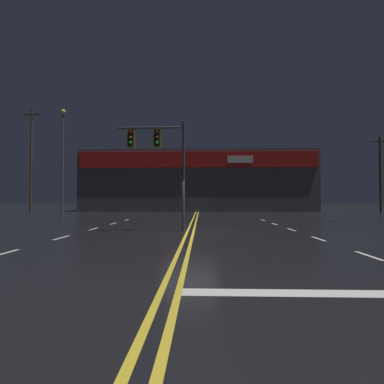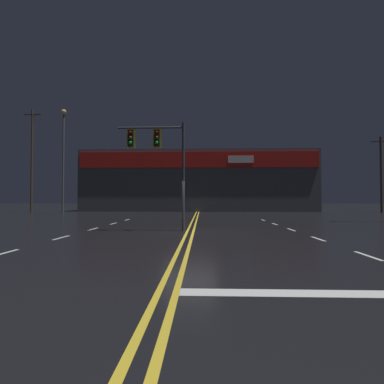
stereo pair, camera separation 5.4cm
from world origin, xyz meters
TOP-DOWN VIEW (x-y plane):
  - ground_plane at (0.00, 0.00)m, footprint 200.00×200.00m
  - road_markings at (1.02, -1.73)m, footprint 15.49×60.00m
  - traffic_signal_median at (-1.73, 1.05)m, footprint 3.40×0.36m
  - streetlight_median_approach at (-14.67, 18.23)m, footprint 0.56×0.56m
  - building_backdrop at (0.00, 28.89)m, footprint 30.93×10.23m
  - utility_pole_row at (-2.82, 22.67)m, footprint 45.04×0.26m

SIDE VIEW (x-z plane):
  - ground_plane at x=0.00m, z-range 0.00..0.00m
  - road_markings at x=1.02m, z-range 0.00..0.01m
  - building_backdrop at x=0.00m, z-range 0.01..8.05m
  - traffic_signal_median at x=-1.73m, z-range 1.41..6.88m
  - utility_pole_row at x=-2.82m, z-range -0.58..12.28m
  - streetlight_median_approach at x=-14.67m, z-range 1.39..12.89m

